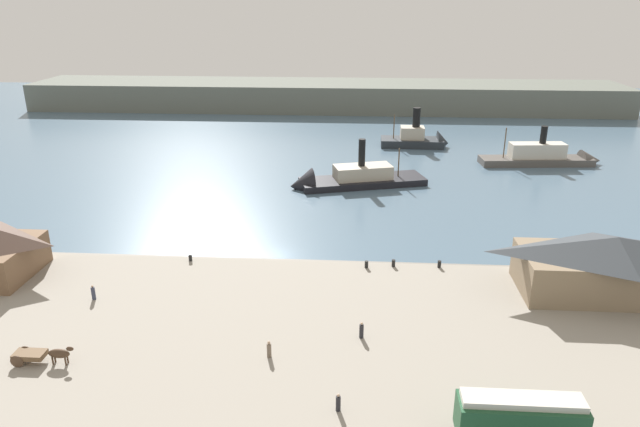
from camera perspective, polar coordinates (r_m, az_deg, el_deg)
name	(u,v)px	position (r m, az deg, el deg)	size (l,w,h in m)	color
ground_plane	(277,255)	(78.36, -4.29, -4.13)	(320.00, 320.00, 0.00)	slate
quay_promenade	(246,342)	(59.06, -7.31, -12.53)	(110.00, 36.00, 1.20)	gray
seawall_edge	(273,263)	(74.93, -4.68, -4.93)	(110.00, 0.80, 1.00)	slate
ferry_shed_east_terminal	(613,265)	(72.45, 26.99, -4.56)	(20.42, 9.36, 6.84)	#847056
street_tram	(520,417)	(47.48, 19.19, -18.46)	(9.24, 2.89, 4.24)	#1E4C2D
horse_cart	(40,354)	(59.94, -25.91, -12.42)	(5.70, 1.62, 1.87)	brown
pedestrian_by_tram	(361,331)	(57.96, 4.12, -11.47)	(0.43, 0.43, 1.73)	#232328
pedestrian_near_west_shed	(93,293)	(69.21, -21.50, -7.31)	(0.43, 0.43, 1.74)	#33384C
pedestrian_near_east_shed	(338,403)	(49.13, 1.81, -18.21)	(0.40, 0.40, 1.61)	#232328
pedestrian_walking_west	(269,350)	(55.29, -5.06, -13.26)	(0.42, 0.42, 1.71)	#6B5B4C
mooring_post_center_west	(393,263)	(72.65, 7.27, -4.89)	(0.44, 0.44, 0.90)	black
mooring_post_west	(439,264)	(73.32, 11.72, -4.92)	(0.44, 0.44, 0.90)	black
mooring_post_east	(366,264)	(71.99, 4.61, -5.03)	(0.44, 0.44, 0.90)	black
mooring_post_center_east	(190,258)	(75.39, -12.70, -4.27)	(0.44, 0.44, 0.90)	black
ferry_mid_harbor	(343,180)	(106.28, 2.26, 3.33)	(25.95, 13.27, 11.15)	black
ferry_departing_north	(420,140)	(137.27, 9.86, 7.21)	(15.68, 6.56, 10.94)	#23282D
ferry_outer_harbor	(549,157)	(129.36, 21.67, 5.19)	(25.42, 7.06, 9.61)	#514C47
far_headland	(325,95)	(182.98, 0.49, 11.59)	(180.00, 24.00, 8.00)	#60665B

